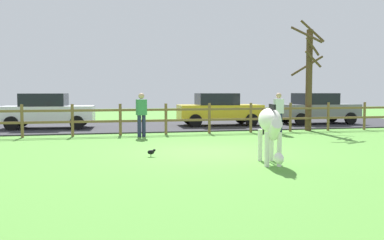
# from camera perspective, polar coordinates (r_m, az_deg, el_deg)

# --- Properties ---
(ground_plane) EXTENTS (60.00, 60.00, 0.00)m
(ground_plane) POSITION_cam_1_polar(r_m,az_deg,el_deg) (11.68, 1.87, -4.42)
(ground_plane) COLOR #549338
(parking_asphalt) EXTENTS (28.00, 7.40, 0.05)m
(parking_asphalt) POSITION_cam_1_polar(r_m,az_deg,el_deg) (20.75, -4.67, -0.69)
(parking_asphalt) COLOR #2D2D33
(parking_asphalt) RESTS_ON ground_plane
(paddock_fence) EXTENTS (21.49, 0.11, 1.22)m
(paddock_fence) POSITION_cam_1_polar(r_m,az_deg,el_deg) (16.42, -3.61, 0.44)
(paddock_fence) COLOR brown
(paddock_fence) RESTS_ON ground_plane
(bare_tree) EXTENTS (1.85, 1.87, 4.68)m
(bare_tree) POSITION_cam_1_polar(r_m,az_deg,el_deg) (18.62, 15.80, 5.89)
(bare_tree) COLOR #513A23
(bare_tree) RESTS_ON ground_plane
(zebra) EXTENTS (0.71, 1.92, 1.41)m
(zebra) POSITION_cam_1_polar(r_m,az_deg,el_deg) (9.81, 10.73, -0.65)
(zebra) COLOR white
(zebra) RESTS_ON ground_plane
(crow_on_grass) EXTENTS (0.22, 0.10, 0.20)m
(crow_on_grass) POSITION_cam_1_polar(r_m,az_deg,el_deg) (10.88, -5.61, -4.39)
(crow_on_grass) COLOR black
(crow_on_grass) RESTS_ON ground_plane
(parked_car_grey) EXTENTS (4.01, 1.89, 1.56)m
(parked_car_grey) POSITION_cam_1_polar(r_m,az_deg,el_deg) (22.10, 16.78, 1.57)
(parked_car_grey) COLOR slate
(parked_car_grey) RESTS_ON parking_asphalt
(parked_car_white) EXTENTS (4.12, 2.12, 1.56)m
(parked_car_white) POSITION_cam_1_polar(r_m,az_deg,el_deg) (19.61, -19.29, 1.23)
(parked_car_white) COLOR white
(parked_car_white) RESTS_ON parking_asphalt
(parked_car_yellow) EXTENTS (4.07, 2.03, 1.56)m
(parked_car_yellow) POSITION_cam_1_polar(r_m,az_deg,el_deg) (20.17, 3.70, 1.51)
(parked_car_yellow) COLOR yellow
(parked_car_yellow) RESTS_ON parking_asphalt
(visitor_left_of_tree) EXTENTS (0.41, 0.31, 1.64)m
(visitor_left_of_tree) POSITION_cam_1_polar(r_m,az_deg,el_deg) (15.53, -6.96, 1.00)
(visitor_left_of_tree) COLOR #232847
(visitor_left_of_tree) RESTS_ON ground_plane
(visitor_right_of_tree) EXTENTS (0.37, 0.23, 1.64)m
(visitor_right_of_tree) POSITION_cam_1_polar(r_m,az_deg,el_deg) (16.97, 11.82, 1.19)
(visitor_right_of_tree) COLOR #232847
(visitor_right_of_tree) RESTS_ON ground_plane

